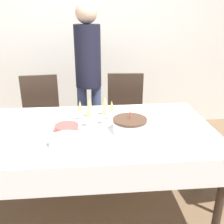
{
  "coord_description": "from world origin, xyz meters",
  "views": [
    {
      "loc": [
        0.07,
        -1.87,
        1.62
      ],
      "look_at": [
        0.24,
        0.04,
        0.87
      ],
      "focal_mm": 42.0,
      "sensor_mm": 36.0,
      "label": 1
    }
  ],
  "objects_px": {
    "person_standing": "(88,68)",
    "dining_chair_far_right": "(125,113)",
    "dining_chair_far_left": "(41,116)",
    "birthday_cake": "(130,125)",
    "plate_stack_dessert": "(67,128)",
    "champagne_tray": "(96,113)",
    "plate_stack_main": "(67,141)"
  },
  "relations": [
    {
      "from": "person_standing",
      "to": "dining_chair_far_left",
      "type": "bearing_deg",
      "value": -168.18
    },
    {
      "from": "birthday_cake",
      "to": "plate_stack_dessert",
      "type": "distance_m",
      "value": 0.49
    },
    {
      "from": "dining_chair_far_left",
      "to": "champagne_tray",
      "type": "xyz_separation_m",
      "value": [
        0.59,
        -0.69,
        0.29
      ]
    },
    {
      "from": "person_standing",
      "to": "plate_stack_main",
      "type": "bearing_deg",
      "value": -97.72
    },
    {
      "from": "plate_stack_dessert",
      "to": "person_standing",
      "type": "relative_size",
      "value": 0.11
    },
    {
      "from": "birthday_cake",
      "to": "champagne_tray",
      "type": "height_order",
      "value": "birthday_cake"
    },
    {
      "from": "plate_stack_main",
      "to": "plate_stack_dessert",
      "type": "distance_m",
      "value": 0.23
    },
    {
      "from": "dining_chair_far_right",
      "to": "plate_stack_main",
      "type": "height_order",
      "value": "dining_chair_far_right"
    },
    {
      "from": "person_standing",
      "to": "dining_chair_far_right",
      "type": "bearing_deg",
      "value": -15.4
    },
    {
      "from": "dining_chair_far_right",
      "to": "birthday_cake",
      "type": "height_order",
      "value": "dining_chair_far_right"
    },
    {
      "from": "birthday_cake",
      "to": "dining_chair_far_right",
      "type": "bearing_deg",
      "value": 83.82
    },
    {
      "from": "plate_stack_main",
      "to": "person_standing",
      "type": "bearing_deg",
      "value": 82.28
    },
    {
      "from": "dining_chair_far_left",
      "to": "birthday_cake",
      "type": "distance_m",
      "value": 1.27
    },
    {
      "from": "dining_chair_far_right",
      "to": "plate_stack_dessert",
      "type": "relative_size",
      "value": 5.15
    },
    {
      "from": "dining_chair_far_left",
      "to": "plate_stack_dessert",
      "type": "bearing_deg",
      "value": -67.61
    },
    {
      "from": "champagne_tray",
      "to": "plate_stack_dessert",
      "type": "height_order",
      "value": "champagne_tray"
    },
    {
      "from": "birthday_cake",
      "to": "person_standing",
      "type": "distance_m",
      "value": 1.1
    },
    {
      "from": "dining_chair_far_right",
      "to": "champagne_tray",
      "type": "xyz_separation_m",
      "value": [
        -0.35,
        -0.69,
        0.29
      ]
    },
    {
      "from": "person_standing",
      "to": "birthday_cake",
      "type": "bearing_deg",
      "value": -73.64
    },
    {
      "from": "dining_chair_far_left",
      "to": "champagne_tray",
      "type": "bearing_deg",
      "value": -49.65
    },
    {
      "from": "plate_stack_dessert",
      "to": "person_standing",
      "type": "bearing_deg",
      "value": 79.4
    },
    {
      "from": "dining_chair_far_right",
      "to": "person_standing",
      "type": "xyz_separation_m",
      "value": [
        -0.4,
        0.11,
        0.51
      ]
    },
    {
      "from": "dining_chair_far_right",
      "to": "plate_stack_main",
      "type": "bearing_deg",
      "value": -117.58
    },
    {
      "from": "dining_chair_far_left",
      "to": "plate_stack_dessert",
      "type": "relative_size",
      "value": 5.15
    },
    {
      "from": "plate_stack_dessert",
      "to": "dining_chair_far_right",
      "type": "bearing_deg",
      "value": 55.61
    },
    {
      "from": "plate_stack_dessert",
      "to": "birthday_cake",
      "type": "bearing_deg",
      "value": -8.21
    },
    {
      "from": "plate_stack_main",
      "to": "dining_chair_far_left",
      "type": "bearing_deg",
      "value": 108.89
    },
    {
      "from": "dining_chair_far_right",
      "to": "person_standing",
      "type": "bearing_deg",
      "value": 164.6
    },
    {
      "from": "plate_stack_dessert",
      "to": "dining_chair_far_left",
      "type": "bearing_deg",
      "value": 112.39
    },
    {
      "from": "dining_chair_far_left",
      "to": "champagne_tray",
      "type": "relative_size",
      "value": 2.63
    },
    {
      "from": "birthday_cake",
      "to": "plate_stack_main",
      "type": "xyz_separation_m",
      "value": [
        -0.47,
        -0.16,
        -0.03
      ]
    },
    {
      "from": "dining_chair_far_right",
      "to": "champagne_tray",
      "type": "bearing_deg",
      "value": -116.56
    }
  ]
}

